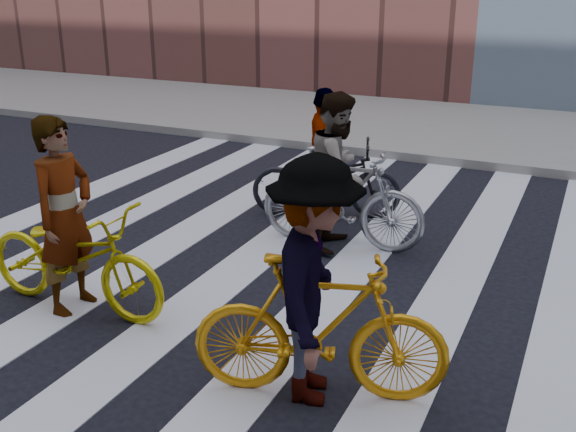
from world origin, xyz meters
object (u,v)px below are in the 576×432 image
Objects in this scene: bike_yellow_left at (74,257)px; bike_silver_mid at (342,198)px; rider_right at (314,282)px; rider_rear at (323,154)px; rider_left at (65,216)px; bike_dark_rear at (326,179)px; rider_mid at (338,171)px; bike_yellow_right at (320,329)px.

bike_silver_mid is (1.72, 2.53, 0.06)m from bike_yellow_left.
rider_right reaches higher than rider_rear.
rider_right reaches higher than bike_silver_mid.
rider_left is (-0.05, 0.00, 0.40)m from bike_yellow_left.
rider_mid reaches higher than bike_dark_rear.
bike_yellow_left is 1.04× the size of bike_dark_rear.
bike_yellow_right reaches higher than bike_dark_rear.
bike_dark_rear is at bearing 25.88° from rider_mid.
bike_silver_mid is at bearing -164.78° from rider_rear.
bike_yellow_right is 4.03m from rider_rear.
bike_dark_rear is 1.07m from rider_mid.
rider_rear is (1.18, 3.39, -0.09)m from rider_left.
bike_yellow_left is 3.05m from rider_mid.
rider_left reaches higher than bike_dark_rear.
rider_left is 1.03× the size of rider_mid.
rider_mid is 1.02m from rider_rear.
rider_left is 3.05m from rider_mid.
rider_right is at bearing -177.67° from rider_rear.
rider_left is at bearing 142.38° from rider_mid.
bike_yellow_right is 3.04m from rider_mid.
bike_silver_mid is 1.05× the size of rider_left.
bike_yellow_left is 2.63m from rider_right.
bike_silver_mid is 3.01m from rider_right.
rider_right is at bearing -166.72° from bike_silver_mid.
bike_silver_mid is at bearing -167.10° from bike_dark_rear.
rider_mid is at bearing 86.56° from bike_silver_mid.
bike_silver_mid is 1.08× the size of rider_mid.
bike_yellow_right is 2.72m from rider_left.
rider_right is (1.40, -3.73, 0.43)m from bike_dark_rear.
rider_left is at bearing 65.54° from bike_yellow_right.
rider_right is (2.63, -0.34, 0.01)m from rider_left.
rider_rear reaches higher than bike_dark_rear.
rider_right is (2.58, -0.34, 0.41)m from bike_yellow_left.
bike_yellow_right is 4.00m from bike_dark_rear.
bike_dark_rear is 1.03× the size of rider_right.
rider_mid is 1.07× the size of rider_rear.
bike_silver_mid is 1.02m from bike_dark_rear.
bike_dark_rear is at bearing 3.26° from rider_right.
rider_mid is at bearing -34.16° from rider_left.
rider_mid is at bearing -167.10° from rider_rear.
rider_right reaches higher than bike_yellow_right.
rider_left is 1.11× the size of rider_rear.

